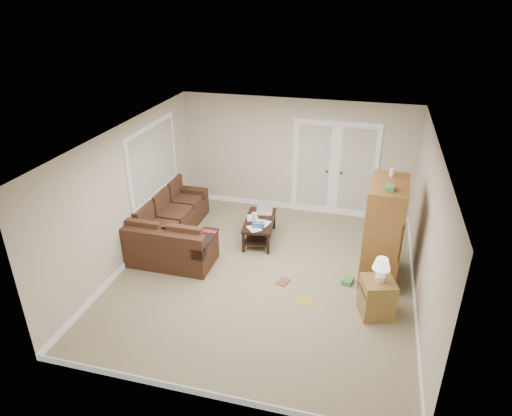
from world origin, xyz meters
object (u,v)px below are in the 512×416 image
(coffee_table, at_px, (260,228))
(side_cabinet, at_px, (377,295))
(sectional_sofa, at_px, (170,230))
(tv_armoire, at_px, (383,231))

(coffee_table, xyz_separation_m, side_cabinet, (2.29, -1.78, 0.11))
(sectional_sofa, bearing_deg, tv_armoire, -0.82)
(coffee_table, xyz_separation_m, tv_armoire, (2.30, -0.69, 0.64))
(sectional_sofa, height_order, tv_armoire, tv_armoire)
(sectional_sofa, xyz_separation_m, tv_armoire, (3.94, -0.07, 0.58))
(coffee_table, relative_size, tv_armoire, 0.61)
(sectional_sofa, distance_m, side_cabinet, 4.09)
(tv_armoire, height_order, side_cabinet, tv_armoire)
(sectional_sofa, distance_m, coffee_table, 1.75)
(coffee_table, bearing_deg, sectional_sofa, -165.45)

